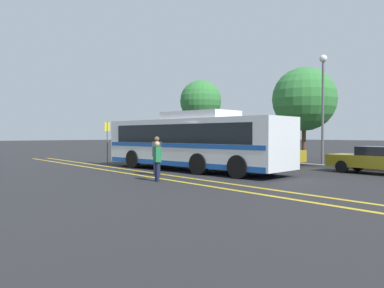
% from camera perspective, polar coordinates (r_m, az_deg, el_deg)
% --- Properties ---
extents(ground_plane, '(220.00, 220.00, 0.00)m').
position_cam_1_polar(ground_plane, '(19.00, 0.97, -4.18)').
color(ground_plane, '#262628').
extents(lane_strip_0, '(30.72, 0.20, 0.01)m').
position_cam_1_polar(lane_strip_0, '(17.99, -5.41, -4.49)').
color(lane_strip_0, gold).
rests_on(lane_strip_0, ground_plane).
extents(lane_strip_1, '(30.72, 0.20, 0.01)m').
position_cam_1_polar(lane_strip_1, '(17.43, -8.28, -4.69)').
color(lane_strip_1, gold).
rests_on(lane_strip_1, ground_plane).
extents(curb_strip, '(38.72, 0.36, 0.15)m').
position_cam_1_polar(curb_strip, '(24.35, 12.73, -2.80)').
color(curb_strip, '#99999E').
rests_on(curb_strip, ground_plane).
extents(transit_bus, '(11.22, 3.80, 3.02)m').
position_cam_1_polar(transit_bus, '(19.22, 0.04, 0.43)').
color(transit_bus, silver).
rests_on(transit_bus, ground_plane).
extents(parked_car_0, '(4.15, 2.04, 1.53)m').
position_cam_1_polar(parked_car_0, '(31.18, -5.50, -0.59)').
color(parked_car_0, navy).
rests_on(parked_car_0, ground_plane).
extents(parked_car_1, '(4.13, 2.23, 1.39)m').
position_cam_1_polar(parked_car_1, '(27.14, 1.34, -0.98)').
color(parked_car_1, '#9E9EA3').
rests_on(parked_car_1, ground_plane).
extents(parked_car_2, '(4.79, 2.23, 1.44)m').
position_cam_1_polar(parked_car_2, '(22.76, 10.86, -1.42)').
color(parked_car_2, olive).
rests_on(parked_car_2, ground_plane).
extents(parked_car_3, '(4.66, 1.81, 1.30)m').
position_cam_1_polar(parked_car_3, '(19.63, 26.75, -2.17)').
color(parked_car_3, olive).
rests_on(parked_car_3, ground_plane).
extents(pedestrian_0, '(0.43, 0.47, 1.77)m').
position_cam_1_polar(pedestrian_0, '(17.06, -5.38, -1.40)').
color(pedestrian_0, '#191E38').
rests_on(pedestrian_0, ground_plane).
extents(pedestrian_1, '(0.47, 0.34, 1.60)m').
position_cam_1_polar(pedestrian_1, '(14.89, -5.33, -2.26)').
color(pedestrian_1, '#191E38').
rests_on(pedestrian_1, ground_plane).
extents(bus_stop_sign, '(0.08, 0.40, 2.68)m').
position_cam_1_polar(bus_stop_sign, '(23.89, -12.79, 0.97)').
color(bus_stop_sign, '#59595E').
rests_on(bus_stop_sign, ground_plane).
extents(street_lamp, '(0.45, 0.45, 6.55)m').
position_cam_1_polar(street_lamp, '(23.53, 19.33, 7.67)').
color(street_lamp, '#59595E').
rests_on(street_lamp, ground_plane).
extents(tree_0, '(4.38, 4.38, 6.50)m').
position_cam_1_polar(tree_0, '(27.12, 16.71, 6.54)').
color(tree_0, '#513823').
rests_on(tree_0, ground_plane).
extents(tree_1, '(3.65, 3.65, 6.67)m').
position_cam_1_polar(tree_1, '(33.31, 1.32, 6.55)').
color(tree_1, '#513823').
rests_on(tree_1, ground_plane).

